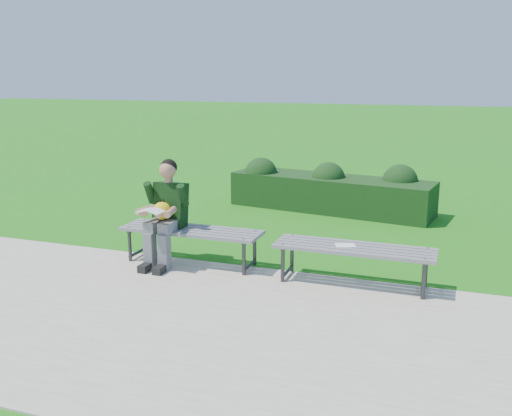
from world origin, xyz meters
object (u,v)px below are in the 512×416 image
object	(u,v)px
bench_left	(191,233)
bench_right	(354,251)
paper_sheet	(345,245)
hedge	(330,190)
seated_boy	(165,210)

from	to	relation	value
bench_left	bench_right	bearing A→B (deg)	-1.67
bench_right	paper_sheet	bearing A→B (deg)	-180.00
bench_right	paper_sheet	xyz separation A→B (m)	(-0.10, -0.00, 0.06)
paper_sheet	hedge	bearing A→B (deg)	105.13
bench_left	seated_boy	distance (m)	0.43
hedge	paper_sheet	distance (m)	3.72
paper_sheet	bench_left	bearing A→B (deg)	178.24
bench_right	seated_boy	distance (m)	2.38
hedge	bench_left	world-z (taller)	hedge
hedge	bench_left	distance (m)	3.67
hedge	seated_boy	distance (m)	3.86
bench_left	seated_boy	size ratio (longest dim) A/B	1.37
hedge	paper_sheet	world-z (taller)	hedge
seated_boy	paper_sheet	world-z (taller)	seated_boy
hedge	paper_sheet	bearing A→B (deg)	-74.87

